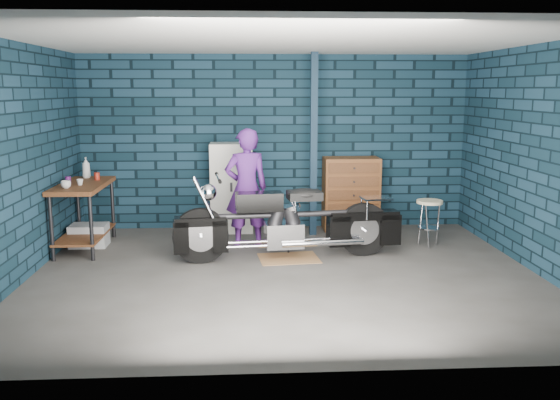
% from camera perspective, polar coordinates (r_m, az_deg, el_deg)
% --- Properties ---
extents(ground, '(6.00, 6.00, 0.00)m').
position_cam_1_polar(ground, '(7.11, 0.49, -7.14)').
color(ground, '#4B4946').
rests_on(ground, ground).
extents(room_walls, '(6.02, 5.01, 2.71)m').
position_cam_1_polar(room_walls, '(7.33, 0.23, 8.54)').
color(room_walls, black).
rests_on(room_walls, ground).
extents(support_post, '(0.10, 0.10, 2.70)m').
position_cam_1_polar(support_post, '(8.80, 3.26, 5.26)').
color(support_post, '#102233').
rests_on(support_post, ground).
extents(workbench, '(0.60, 1.40, 0.91)m').
position_cam_1_polar(workbench, '(8.56, -18.32, -1.48)').
color(workbench, brown).
rests_on(workbench, ground).
extents(drip_mat, '(0.82, 0.65, 0.01)m').
position_cam_1_polar(drip_mat, '(7.74, 0.85, -5.63)').
color(drip_mat, '#966441').
rests_on(drip_mat, ground).
extents(motorcycle, '(2.57, 0.95, 1.11)m').
position_cam_1_polar(motorcycle, '(7.61, 0.86, -1.64)').
color(motorcycle, black).
rests_on(motorcycle, ground).
extents(person, '(0.67, 0.51, 1.65)m').
position_cam_1_polar(person, '(8.17, -3.25, 1.12)').
color(person, '#532079').
rests_on(person, ground).
extents(storage_bin, '(0.50, 0.36, 0.31)m').
position_cam_1_polar(storage_bin, '(8.73, -17.90, -3.25)').
color(storage_bin, '#92969A').
rests_on(storage_bin, ground).
extents(locker, '(0.64, 0.46, 1.37)m').
position_cam_1_polar(locker, '(9.11, -4.68, 1.19)').
color(locker, beige).
rests_on(locker, ground).
extents(tool_chest, '(0.85, 0.47, 1.13)m').
position_cam_1_polar(tool_chest, '(9.27, 6.84, 0.58)').
color(tool_chest, brown).
rests_on(tool_chest, ground).
extents(shop_stool, '(0.39, 0.39, 0.65)m').
position_cam_1_polar(shop_stool, '(8.53, 14.12, -2.19)').
color(shop_stool, '#BDB48F').
rests_on(shop_stool, ground).
extents(cup_a, '(0.16, 0.16, 0.10)m').
position_cam_1_polar(cup_a, '(8.12, -19.91, 1.41)').
color(cup_a, '#BDB48F').
rests_on(cup_a, workbench).
extents(cup_b, '(0.11, 0.11, 0.08)m').
position_cam_1_polar(cup_b, '(8.33, -18.70, 1.64)').
color(cup_b, '#BDB48F').
rests_on(cup_b, workbench).
extents(mug_purple, '(0.09, 0.09, 0.10)m').
position_cam_1_polar(mug_purple, '(8.49, -19.73, 1.81)').
color(mug_purple, '#541860').
rests_on(mug_purple, workbench).
extents(mug_red, '(0.10, 0.10, 0.11)m').
position_cam_1_polar(mug_red, '(8.74, -17.21, 2.20)').
color(mug_red, maroon).
rests_on(mug_red, workbench).
extents(bottle, '(0.14, 0.14, 0.30)m').
position_cam_1_polar(bottle, '(8.98, -18.16, 2.99)').
color(bottle, '#92969A').
rests_on(bottle, workbench).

